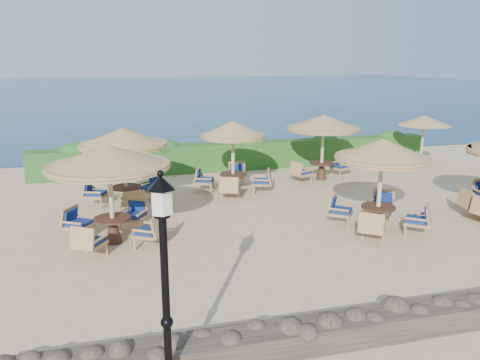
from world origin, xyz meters
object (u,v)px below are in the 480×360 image
Objects in this scene: extra_parasol at (424,121)px; cafe_set_4 at (233,147)px; lamp_post at (166,299)px; cafe_set_0 at (109,173)px; cafe_set_5 at (323,130)px; cafe_set_1 at (381,170)px; cafe_set_3 at (124,150)px.

extra_parasol is 9.27m from cafe_set_4.
lamp_post is 17.41m from extra_parasol.
cafe_set_0 is at bearing 97.18° from lamp_post.
cafe_set_0 is (-13.40, -5.68, -0.25)m from extra_parasol.
lamp_post is at bearing -123.43° from cafe_set_5.
cafe_set_0 and cafe_set_1 have the same top height.
cafe_set_5 is (7.81, 1.80, 0.11)m from cafe_set_3.
cafe_set_0 is 1.21× the size of cafe_set_1.
cafe_set_3 is (-6.94, 4.04, 0.15)m from cafe_set_1.
lamp_post is 13.52m from cafe_set_5.
cafe_set_0 reaches higher than extra_parasol.
cafe_set_0 is at bearing 173.21° from cafe_set_1.
cafe_set_4 is (4.28, 4.03, -0.23)m from cafe_set_0.
cafe_set_4 is at bearing 71.37° from lamp_post.
extra_parasol is 13.21m from cafe_set_3.
extra_parasol is 0.91× the size of cafe_set_1.
cafe_set_3 is at bearing 82.31° from cafe_set_0.
lamp_post is 1.38× the size of extra_parasol.
cafe_set_4 is (3.49, 10.35, 0.13)m from lamp_post.
cafe_set_5 is (-5.15, -0.72, -0.13)m from extra_parasol.
lamp_post is 1.12× the size of cafe_set_5.
lamp_post is 1.15× the size of cafe_set_3.
cafe_set_0 is 1.08× the size of cafe_set_5.
cafe_set_0 is 9.62m from cafe_set_5.
cafe_set_4 is 0.97× the size of cafe_set_5.
extra_parasol is 14.55m from cafe_set_0.
cafe_set_3 is 3.96m from cafe_set_4.
cafe_set_3 is at bearing 92.23° from lamp_post.
cafe_set_1 is (7.36, -0.88, -0.14)m from cafe_set_0.
cafe_set_0 is at bearing -136.76° from cafe_set_4.
cafe_set_3 is 8.02m from cafe_set_5.
cafe_set_3 is 1.00× the size of cafe_set_4.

